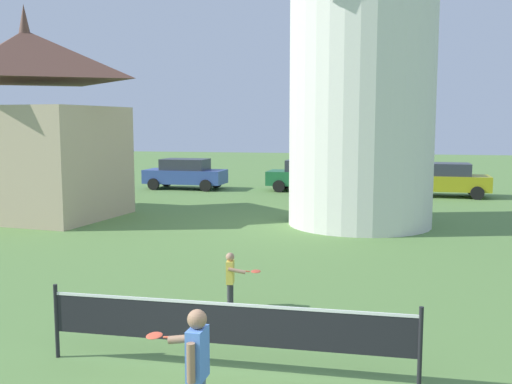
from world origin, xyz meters
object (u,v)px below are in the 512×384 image
(player_near, at_px, (196,364))
(player_far, at_px, (232,277))
(chapel, at_px, (29,127))
(tennis_net, at_px, (227,324))
(parked_car_mustard, at_px, (444,179))
(parked_car_blue, at_px, (185,173))
(parked_car_green, at_px, (311,175))

(player_near, relative_size, player_far, 1.35)
(chapel, bearing_deg, tennis_net, -48.39)
(player_far, xyz_separation_m, parked_car_mustard, (5.68, 18.06, 0.21))
(parked_car_blue, height_order, chapel, chapel)
(player_far, bearing_deg, chapel, 137.46)
(parked_car_green, bearing_deg, parked_car_blue, -177.09)
(parked_car_blue, bearing_deg, parked_car_mustard, -2.51)
(player_near, height_order, parked_car_mustard, parked_car_mustard)
(tennis_net, xyz_separation_m, chapel, (-10.40, 11.71, 2.59))
(chapel, bearing_deg, player_far, -42.54)
(tennis_net, distance_m, parked_car_blue, 22.70)
(parked_car_green, distance_m, parked_car_mustard, 6.35)
(tennis_net, height_order, chapel, chapel)
(player_near, height_order, parked_car_blue, parked_car_blue)
(parked_car_blue, distance_m, chapel, 10.30)
(parked_car_mustard, distance_m, chapel, 18.11)
(parked_car_mustard, bearing_deg, parked_car_green, 171.92)
(player_near, bearing_deg, tennis_net, 92.74)
(parked_car_mustard, bearing_deg, player_far, -107.46)
(chapel, bearing_deg, parked_car_green, 47.34)
(parked_car_green, height_order, chapel, chapel)
(player_near, relative_size, chapel, 0.19)
(parked_car_green, bearing_deg, player_near, -86.83)
(player_near, relative_size, parked_car_green, 0.32)
(parked_car_green, height_order, parked_car_mustard, same)
(parked_car_mustard, bearing_deg, chapel, -149.61)
(parked_car_green, relative_size, chapel, 0.58)
(player_near, distance_m, parked_car_green, 23.37)
(tennis_net, distance_m, chapel, 15.87)
(parked_car_mustard, bearing_deg, player_near, -102.55)
(player_far, relative_size, parked_car_mustard, 0.26)
(tennis_net, relative_size, chapel, 0.69)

